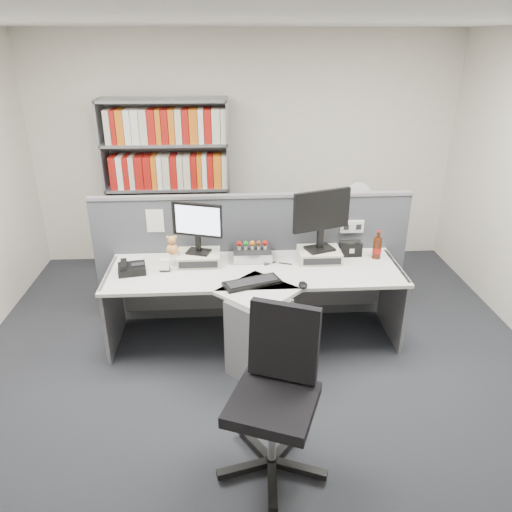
{
  "coord_description": "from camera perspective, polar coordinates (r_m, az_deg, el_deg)",
  "views": [
    {
      "loc": [
        -0.23,
        -3.09,
        2.59
      ],
      "look_at": [
        0.0,
        0.65,
        0.92
      ],
      "focal_mm": 34.4,
      "sensor_mm": 36.0,
      "label": 1
    }
  ],
  "objects": [
    {
      "name": "ground",
      "position": [
        4.04,
        0.58,
        -15.88
      ],
      "size": [
        5.5,
        5.5,
        0.0
      ],
      "primitive_type": "plane",
      "color": "#2D2F35",
      "rests_on": "ground"
    },
    {
      "name": "room_shell",
      "position": [
        3.2,
        0.71,
        9.56
      ],
      "size": [
        5.04,
        5.54,
        2.72
      ],
      "color": "silver",
      "rests_on": "ground"
    },
    {
      "name": "partition",
      "position": [
        4.76,
        -0.38,
        -0.05
      ],
      "size": [
        3.0,
        0.08,
        1.27
      ],
      "color": "#4B4E55",
      "rests_on": "ground"
    },
    {
      "name": "desk",
      "position": [
        4.26,
        0.04,
        -6.01
      ],
      "size": [
        2.6,
        1.2,
        0.72
      ],
      "color": "silver",
      "rests_on": "ground"
    },
    {
      "name": "monitor_riser_left",
      "position": [
        4.46,
        -6.65,
        -0.21
      ],
      "size": [
        0.38,
        0.31,
        0.1
      ],
      "color": "beige",
      "rests_on": "desk"
    },
    {
      "name": "monitor_riser_right",
      "position": [
        4.53,
        7.37,
        0.14
      ],
      "size": [
        0.38,
        0.31,
        0.1
      ],
      "color": "beige",
      "rests_on": "desk"
    },
    {
      "name": "monitor_left",
      "position": [
        4.34,
        -6.85,
        3.75
      ],
      "size": [
        0.44,
        0.2,
        0.46
      ],
      "color": "black",
      "rests_on": "monitor_riser_left"
    },
    {
      "name": "monitor_right",
      "position": [
        4.39,
        7.62,
        4.73
      ],
      "size": [
        0.53,
        0.25,
        0.56
      ],
      "color": "black",
      "rests_on": "monitor_riser_right"
    },
    {
      "name": "desktop_pc",
      "position": [
        4.54,
        -0.45,
        0.34
      ],
      "size": [
        0.35,
        0.31,
        0.09
      ],
      "color": "black",
      "rests_on": "desk"
    },
    {
      "name": "figurines",
      "position": [
        4.48,
        -0.45,
        1.39
      ],
      "size": [
        0.29,
        0.05,
        0.09
      ],
      "color": "beige",
      "rests_on": "desktop_pc"
    },
    {
      "name": "keyboard",
      "position": [
        4.07,
        -0.47,
        -3.1
      ],
      "size": [
        0.51,
        0.33,
        0.03
      ],
      "color": "black",
      "rests_on": "desk"
    },
    {
      "name": "mouse",
      "position": [
        4.03,
        5.49,
        -3.37
      ],
      "size": [
        0.07,
        0.12,
        0.04
      ],
      "primitive_type": "ellipsoid",
      "color": "black",
      "rests_on": "desk"
    },
    {
      "name": "desk_phone",
      "position": [
        4.4,
        -14.31,
        -1.4
      ],
      "size": [
        0.27,
        0.25,
        0.1
      ],
      "color": "black",
      "rests_on": "desk"
    },
    {
      "name": "desk_calendar",
      "position": [
        4.35,
        -10.56,
        -1.15
      ],
      "size": [
        0.09,
        0.07,
        0.11
      ],
      "color": "black",
      "rests_on": "desk"
    },
    {
      "name": "plush_toy",
      "position": [
        4.4,
        -9.71,
        1.08
      ],
      "size": [
        0.11,
        0.11,
        0.18
      ],
      "color": "#D89148",
      "rests_on": "monitor_riser_left"
    },
    {
      "name": "speaker",
      "position": [
        4.67,
        10.93,
        0.86
      ],
      "size": [
        0.2,
        0.11,
        0.13
      ],
      "primitive_type": "cube",
      "color": "black",
      "rests_on": "desk"
    },
    {
      "name": "cola_bottle",
      "position": [
        4.65,
        13.9,
        0.92
      ],
      "size": [
        0.08,
        0.08,
        0.27
      ],
      "color": "#3F190A",
      "rests_on": "desk"
    },
    {
      "name": "shelving_unit",
      "position": [
        5.8,
        -10.08,
        7.51
      ],
      "size": [
        1.41,
        0.4,
        2.0
      ],
      "color": "gray",
      "rests_on": "ground"
    },
    {
      "name": "filing_cabinet",
      "position": [
        5.73,
        11.23,
        0.56
      ],
      "size": [
        0.45,
        0.61,
        0.7
      ],
      "color": "gray",
      "rests_on": "ground"
    },
    {
      "name": "desk_fan",
      "position": [
        5.52,
        11.76,
        6.65
      ],
      "size": [
        0.27,
        0.16,
        0.46
      ],
      "color": "white",
      "rests_on": "filing_cabinet"
    },
    {
      "name": "office_chair",
      "position": [
        3.19,
        2.41,
        -15.17
      ],
      "size": [
        0.72,
        0.73,
        1.08
      ],
      "color": "silver",
      "rests_on": "ground"
    }
  ]
}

